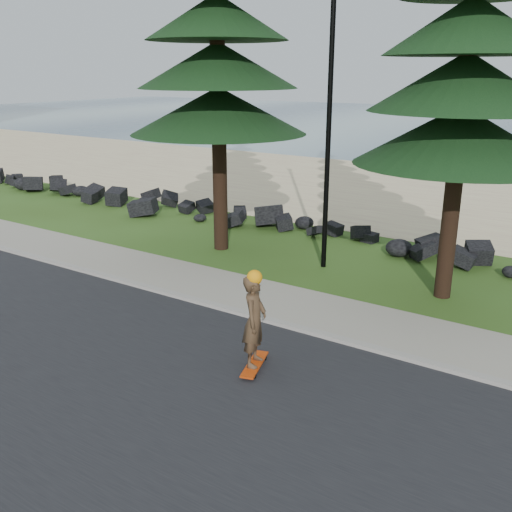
# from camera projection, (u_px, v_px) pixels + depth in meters

# --- Properties ---
(ground) EXTENTS (160.00, 160.00, 0.00)m
(ground) POSITION_uv_depth(u_px,v_px,m) (264.00, 303.00, 13.83)
(ground) COLOR #355219
(ground) RESTS_ON ground
(road) EXTENTS (160.00, 7.00, 0.02)m
(road) POSITION_uv_depth(u_px,v_px,m) (130.00, 384.00, 10.25)
(road) COLOR black
(road) RESTS_ON ground
(kerb) EXTENTS (160.00, 0.20, 0.10)m
(kerb) POSITION_uv_depth(u_px,v_px,m) (243.00, 313.00, 13.10)
(kerb) COLOR #9D978D
(kerb) RESTS_ON ground
(sidewalk) EXTENTS (160.00, 2.00, 0.08)m
(sidewalk) POSITION_uv_depth(u_px,v_px,m) (268.00, 299.00, 13.98)
(sidewalk) COLOR #9E9484
(sidewalk) RESTS_ON ground
(beach_sand) EXTENTS (160.00, 15.00, 0.01)m
(beach_sand) POSITION_uv_depth(u_px,v_px,m) (438.00, 196.00, 25.36)
(beach_sand) COLOR tan
(beach_sand) RESTS_ON ground
(seawall_boulders) EXTENTS (60.00, 2.40, 1.10)m
(seawall_boulders) POSITION_uv_depth(u_px,v_px,m) (357.00, 246.00, 18.28)
(seawall_boulders) COLOR black
(seawall_boulders) RESTS_ON ground
(lamp_post) EXTENTS (0.25, 0.14, 8.14)m
(lamp_post) POSITION_uv_depth(u_px,v_px,m) (329.00, 119.00, 15.09)
(lamp_post) COLOR black
(lamp_post) RESTS_ON ground
(skateboarder) EXTENTS (0.59, 1.09, 1.97)m
(skateboarder) POSITION_uv_depth(u_px,v_px,m) (255.00, 321.00, 10.46)
(skateboarder) COLOR #BD390B
(skateboarder) RESTS_ON ground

